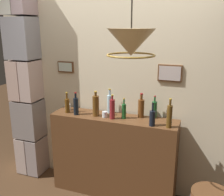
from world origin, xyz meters
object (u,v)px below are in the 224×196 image
Objects in this scene: liquor_bottle_scotch at (112,109)px; liquor_bottle_tequila at (76,106)px; liquor_bottle_rye at (141,108)px; liquor_bottle_amaro at (110,103)px; liquor_bottle_port at (96,106)px; pendant_lamp at (131,43)px; glass_tumbler_highball at (68,107)px; liquor_bottle_brandy at (124,111)px; liquor_bottle_vodka at (169,116)px; liquor_bottle_whiskey at (154,109)px; liquor_bottle_sherry at (152,118)px; glass_tumbler_rocks at (105,114)px; liquor_bottle_bourbon at (67,105)px.

liquor_bottle_scotch is 0.47m from liquor_bottle_tequila.
liquor_bottle_rye is 0.41m from liquor_bottle_amaro.
liquor_bottle_port is 1.15m from pendant_lamp.
liquor_bottle_brandy is at bearing -4.16° from glass_tumbler_highball.
liquor_bottle_rye is at bearing 149.17° from liquor_bottle_vodka.
liquor_bottle_vodka is 1.19× the size of liquor_bottle_whiskey.
liquor_bottle_sherry reaches higher than glass_tumbler_rocks.
liquor_bottle_amaro is 1.20m from pendant_lamp.
liquor_bottle_bourbon reaches higher than glass_tumbler_rocks.
pendant_lamp reaches higher than glass_tumbler_highball.
liquor_bottle_scotch reaches higher than liquor_bottle_whiskey.
liquor_bottle_brandy is 0.41× the size of pendant_lamp.
liquor_bottle_scotch is 4.16× the size of glass_tumbler_rocks.
pendant_lamp is (0.25, -0.62, 0.82)m from liquor_bottle_brandy.
liquor_bottle_tequila is 0.92× the size of liquor_bottle_amaro.
pendant_lamp is (1.03, -0.67, 0.88)m from glass_tumbler_highball.
liquor_bottle_whiskey is 3.50× the size of glass_tumbler_highball.
liquor_bottle_vodka is at bearing -17.30° from liquor_bottle_amaro.
glass_tumbler_rocks is at bearing 129.47° from pendant_lamp.
liquor_bottle_amaro is (0.36, 0.21, 0.01)m from liquor_bottle_tequila.
liquor_bottle_whiskey is 0.88× the size of liquor_bottle_port.
liquor_bottle_port reaches higher than liquor_bottle_scotch.
liquor_bottle_scotch reaches higher than liquor_bottle_sherry.
liquor_bottle_rye reaches higher than glass_tumbler_rocks.
liquor_bottle_whiskey is 0.92× the size of liquor_bottle_rye.
liquor_bottle_sherry is 0.43× the size of pendant_lamp.
liquor_bottle_rye is at bearing 15.43° from liquor_bottle_port.
pendant_lamp is at bearing -30.59° from liquor_bottle_bourbon.
liquor_bottle_bourbon is 0.51m from glass_tumbler_rocks.
liquor_bottle_whiskey is at bearing 9.40° from liquor_bottle_bourbon.
liquor_bottle_whiskey is at bearing 96.58° from liquor_bottle_sherry.
liquor_bottle_tequila is at bearing 178.42° from liquor_bottle_vodka.
liquor_bottle_rye is 1.13× the size of liquor_bottle_sherry.
liquor_bottle_sherry is (-0.18, -0.01, -0.04)m from liquor_bottle_vodka.
liquor_bottle_port is 1.24× the size of liquor_bottle_brandy.
liquor_bottle_whiskey reaches higher than liquor_bottle_sherry.
liquor_bottle_sherry is (0.49, -0.06, -0.03)m from liquor_bottle_scotch.
liquor_bottle_port is at bearing -165.89° from liquor_bottle_whiskey.
liquor_bottle_scotch is 1.17× the size of liquor_bottle_brandy.
liquor_bottle_port is at bearing -124.43° from liquor_bottle_amaro.
liquor_bottle_vodka is at bearing -4.65° from liquor_bottle_port.
liquor_bottle_vodka reaches higher than liquor_bottle_scotch.
liquor_bottle_vodka reaches higher than liquor_bottle_bourbon.
liquor_bottle_rye is 0.21m from liquor_bottle_brandy.
liquor_bottle_whiskey is at bearing 130.84° from liquor_bottle_vodka.
pendant_lamp reaches higher than liquor_bottle_brandy.
glass_tumbler_rocks is (0.12, -0.01, -0.09)m from liquor_bottle_port.
liquor_bottle_scotch is 0.48× the size of pendant_lamp.
liquor_bottle_vodka is 1.14× the size of liquor_bottle_tequila.
liquor_bottle_vodka is 1.13m from liquor_bottle_tequila.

